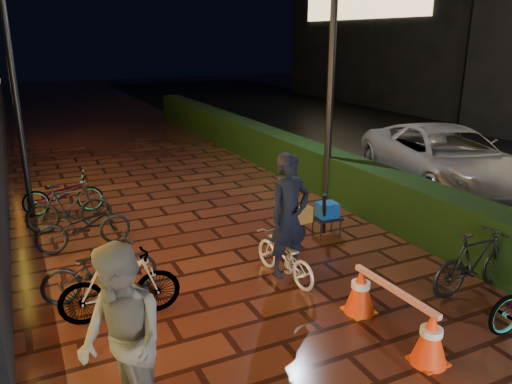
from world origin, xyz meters
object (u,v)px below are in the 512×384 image
van (446,158)px  cyclist (287,235)px  bystander_person (122,343)px  cart_assembly (327,212)px  traffic_barrier (393,311)px

van → cyclist: (-5.76, -2.51, -0.01)m
bystander_person → van: 9.67m
van → cart_assembly: bearing=-146.5°
bystander_person → traffic_barrier: bystander_person is taller
cyclist → cart_assembly: size_ratio=2.12×
van → cyclist: 6.29m
cyclist → cart_assembly: bearing=38.2°
cyclist → traffic_barrier: (0.45, -1.85, -0.41)m
cyclist → van: bearing=23.5°
van → traffic_barrier: bearing=-124.5°
traffic_barrier → bystander_person: bearing=-177.8°
cyclist → bystander_person: bearing=-144.8°
bystander_person → traffic_barrier: bearing=78.2°
traffic_barrier → cart_assembly: size_ratio=1.77×
bystander_person → cart_assembly: bearing=112.2°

